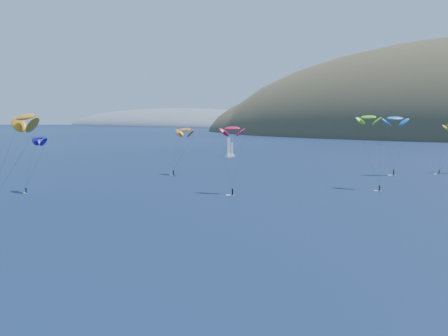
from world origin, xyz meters
TOP-DOWN VIEW (x-y plane):
  - headland at (-445.26, 750.08)m, footprint 460.00×250.00m
  - sailboat at (-82.14, 215.28)m, footprint 8.63×7.51m
  - kitesurfer_1 at (-56.79, 136.74)m, footprint 9.60×10.90m
  - kitesurfer_2 at (-33.60, 40.65)m, footprint 11.71×13.49m
  - kitesurfer_3 at (12.43, 132.15)m, footprint 10.61×10.40m
  - kitesurfer_4 at (9.62, 173.92)m, footprint 10.07×8.97m
  - kitesurfer_9 at (-17.77, 101.95)m, footprint 8.84×9.89m
  - kitesurfer_10 at (-66.65, 76.04)m, footprint 8.47×10.22m

SIDE VIEW (x-z plane):
  - headland at x=-445.26m, z-range -33.36..26.64m
  - sailboat at x=-82.14m, z-range -4.53..6.37m
  - kitesurfer_10 at x=-66.65m, z-range 6.58..24.11m
  - kitesurfer_1 at x=-56.79m, z-range 6.79..25.37m
  - kitesurfer_9 at x=-17.77m, z-range 7.93..28.03m
  - kitesurfer_4 at x=9.62m, z-range 8.82..31.67m
  - kitesurfer_3 at x=12.43m, z-range 9.46..32.65m
  - kitesurfer_2 at x=-33.60m, z-range 9.39..34.17m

